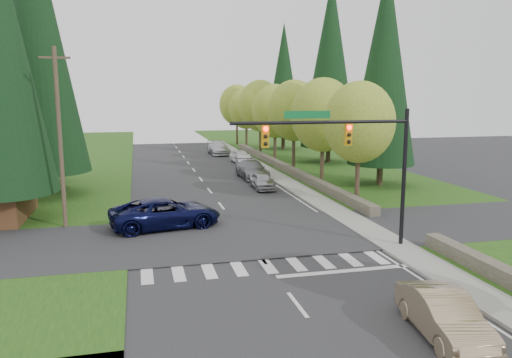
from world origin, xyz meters
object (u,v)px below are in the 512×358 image
object	(u,v)px
sedan_champagne	(444,315)
parked_car_c	(244,161)
suv_navy	(166,213)
parked_car_b	(252,170)
parked_car_e	(219,148)
parked_car_a	(262,181)
parked_car_d	(241,156)

from	to	relation	value
sedan_champagne	parked_car_c	distance (m)	36.88
sedan_champagne	suv_navy	distance (m)	16.86
parked_car_b	parked_car_e	xyz separation A→B (m)	(-0.05, 18.45, 0.01)
parked_car_a	parked_car_d	world-z (taller)	parked_car_d
parked_car_e	sedan_champagne	bearing A→B (deg)	-92.77
parked_car_b	parked_car_d	size ratio (longest dim) A/B	1.28
parked_car_a	parked_car_c	bearing A→B (deg)	86.14
parked_car_b	parked_car_e	world-z (taller)	parked_car_e
sedan_champagne	parked_car_d	xyz separation A→B (m)	(1.93, 40.34, 0.00)
parked_car_b	parked_car_c	size ratio (longest dim) A/B	1.37
parked_car_b	parked_car_d	distance (m)	10.12
sedan_champagne	parked_car_c	size ratio (longest dim) A/B	1.10
parked_car_b	parked_car_c	world-z (taller)	parked_car_b
parked_car_a	parked_car_e	distance (m)	23.62
suv_navy	parked_car_a	world-z (taller)	suv_navy
sedan_champagne	parked_car_d	distance (m)	40.39
sedan_champagne	parked_car_c	world-z (taller)	sedan_champagne
suv_navy	parked_car_d	bearing A→B (deg)	-31.59
suv_navy	parked_car_d	distance (m)	27.07
parked_car_c	parked_car_e	distance (m)	11.91
parked_car_c	parked_car_d	world-z (taller)	parked_car_d
parked_car_c	parked_car_d	distance (m)	3.52
suv_navy	parked_car_c	world-z (taller)	suv_navy
suv_navy	parked_car_b	world-z (taller)	suv_navy
suv_navy	parked_car_b	size ratio (longest dim) A/B	1.14
parked_car_c	parked_car_a	bearing A→B (deg)	-88.80
parked_car_b	parked_car_c	bearing A→B (deg)	82.96
suv_navy	parked_car_c	size ratio (longest dim) A/B	1.57
parked_car_a	parked_car_c	world-z (taller)	parked_car_a
suv_navy	parked_car_b	xyz separation A→B (m)	(8.54, 15.25, -0.07)
suv_navy	parked_car_b	bearing A→B (deg)	-40.11
parked_car_a	sedan_champagne	bearing A→B (deg)	-90.21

